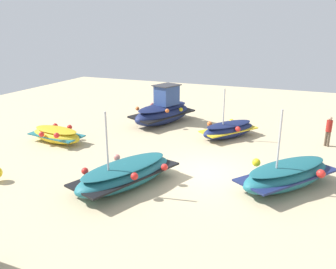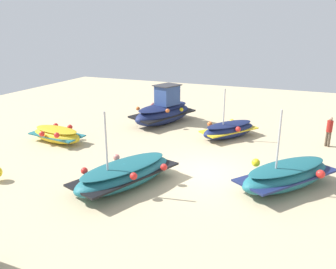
# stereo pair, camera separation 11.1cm
# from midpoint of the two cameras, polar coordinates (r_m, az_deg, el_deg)

# --- Properties ---
(ground_plane) EXTENTS (47.92, 47.92, 0.00)m
(ground_plane) POSITION_cam_midpoint_polar(r_m,az_deg,el_deg) (16.16, 6.16, -6.37)
(ground_plane) COLOR #C6B289
(fishing_boat_0) EXTENTS (4.22, 4.82, 3.53)m
(fishing_boat_0) POSITION_cam_midpoint_polar(r_m,az_deg,el_deg) (15.31, 18.99, -6.37)
(fishing_boat_0) COLOR #1E6670
(fishing_boat_0) RESTS_ON ground_plane
(fishing_boat_1) EXTENTS (3.28, 3.89, 3.10)m
(fishing_boat_1) POSITION_cam_midpoint_polar(r_m,az_deg,el_deg) (21.17, 9.93, 0.82)
(fishing_boat_1) COLOR navy
(fishing_boat_1) RESTS_ON ground_plane
(fishing_boat_2) EXTENTS (3.64, 2.12, 0.97)m
(fishing_boat_2) POSITION_cam_midpoint_polar(r_m,az_deg,el_deg) (21.07, -18.24, -0.04)
(fishing_boat_2) COLOR gold
(fishing_boat_2) RESTS_ON ground_plane
(fishing_boat_3) EXTENTS (3.60, 5.23, 3.49)m
(fishing_boat_3) POSITION_cam_midpoint_polar(r_m,az_deg,el_deg) (14.74, -7.34, -6.53)
(fishing_boat_3) COLOR #1E6670
(fishing_boat_3) RESTS_ON ground_plane
(fishing_boat_4) EXTENTS (3.56, 5.42, 2.72)m
(fishing_boat_4) POSITION_cam_midpoint_polar(r_m,az_deg,el_deg) (23.89, -0.92, 3.94)
(fishing_boat_4) COLOR navy
(fishing_boat_4) RESTS_ON ground_plane
(person_walking) EXTENTS (0.32, 0.32, 1.74)m
(person_walking) POSITION_cam_midpoint_polar(r_m,az_deg,el_deg) (21.21, 25.05, 0.80)
(person_walking) COLOR brown
(person_walking) RESTS_ON ground_plane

